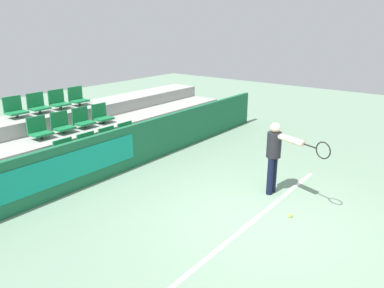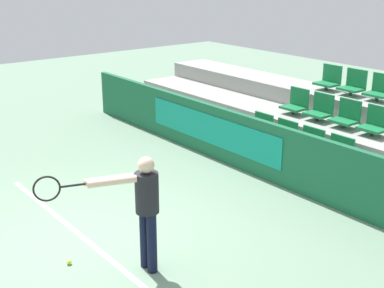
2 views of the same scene
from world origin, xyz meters
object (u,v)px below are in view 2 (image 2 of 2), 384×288
stadium_chair_5 (320,109)px  stadium_chair_9 (353,84)px  stadium_chair_6 (346,116)px  stadium_chair_1 (284,137)px  stadium_chair_10 (380,90)px  stadium_chair_0 (260,129)px  tennis_ball (69,262)px  stadium_chair_2 (310,145)px  tennis_player (141,203)px  stadium_chair_3 (338,154)px  stadium_chair_7 (375,123)px  stadium_chair_4 (296,103)px  stadium_chair_8 (329,80)px

stadium_chair_5 → stadium_chair_9: 1.12m
stadium_chair_6 → stadium_chair_1: bearing=-121.3°
stadium_chair_9 → stadium_chair_10: 0.64m
stadium_chair_0 → tennis_ball: size_ratio=8.29×
stadium_chair_6 → stadium_chair_2: bearing=-90.0°
stadium_chair_10 → tennis_player: bearing=-82.5°
stadium_chair_3 → stadium_chair_6: 1.29m
stadium_chair_7 → stadium_chair_10: 1.29m
stadium_chair_6 → stadium_chair_7: bearing=0.0°
stadium_chair_3 → stadium_chair_10: (-0.64, 2.11, 0.75)m
stadium_chair_5 → tennis_player: tennis_player is taller
stadium_chair_5 → stadium_chair_9: bearing=90.0°
tennis_ball → stadium_chair_10: bearing=91.0°
stadium_chair_0 → tennis_player: (2.12, -4.25, 0.35)m
stadium_chair_6 → stadium_chair_0: bearing=-140.6°
stadium_chair_5 → stadium_chair_6: size_ratio=1.00×
stadium_chair_4 → stadium_chair_5: 0.64m
stadium_chair_7 → tennis_ball: size_ratio=8.29×
stadium_chair_6 → stadium_chair_8: bearing=140.6°
stadium_chair_2 → stadium_chair_5: bearing=121.3°
stadium_chair_7 → stadium_chair_2: bearing=-121.3°
stadium_chair_10 → tennis_player: stadium_chair_10 is taller
stadium_chair_0 → tennis_player: bearing=-63.5°
stadium_chair_8 → tennis_player: bearing=-71.6°
stadium_chair_8 → tennis_player: 6.72m
stadium_chair_2 → stadium_chair_3: 0.64m
stadium_chair_2 → tennis_player: 4.35m
stadium_chair_8 → stadium_chair_9: same height
stadium_chair_3 → tennis_player: bearing=-87.4°
stadium_chair_4 → stadium_chair_6: (1.28, 0.00, 0.00)m
stadium_chair_2 → tennis_ball: bearing=-88.6°
stadium_chair_2 → tennis_ball: stadium_chair_2 is taller
stadium_chair_1 → stadium_chair_9: size_ratio=1.00×
stadium_chair_0 → stadium_chair_7: stadium_chair_7 is taller
stadium_chair_10 → tennis_ball: stadium_chair_10 is taller
stadium_chair_4 → stadium_chair_6: size_ratio=1.00×
stadium_chair_6 → tennis_ball: 6.09m
stadium_chair_7 → tennis_ball: bearing=-95.0°
stadium_chair_0 → stadium_chair_2: (1.28, 0.00, 0.00)m
stadium_chair_5 → stadium_chair_7: bearing=0.0°
stadium_chair_5 → stadium_chair_8: bearing=121.3°
stadium_chair_1 → stadium_chair_6: size_ratio=1.00×
stadium_chair_7 → tennis_ball: 6.11m
stadium_chair_6 → tennis_ball: (0.12, -6.01, -0.95)m
stadium_chair_0 → stadium_chair_8: (0.00, 2.11, 0.75)m
stadium_chair_4 → stadium_chair_10: bearing=39.4°
stadium_chair_5 → tennis_player: (1.48, -5.31, -0.03)m
stadium_chair_3 → stadium_chair_6: bearing=121.3°
stadium_chair_8 → tennis_ball: 7.32m
stadium_chair_1 → stadium_chair_8: 2.33m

